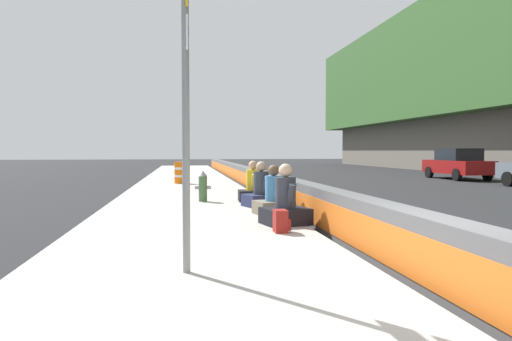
% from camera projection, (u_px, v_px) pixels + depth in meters
% --- Properties ---
extents(ground_plane, '(160.00, 160.00, 0.00)m').
position_uv_depth(ground_plane, '(442.00, 295.00, 5.02)').
color(ground_plane, '#232326').
rests_on(ground_plane, ground).
extents(sidewalk_strip, '(80.00, 4.40, 0.14)m').
position_uv_depth(sidewalk_strip, '(200.00, 301.00, 4.60)').
color(sidewalk_strip, '#A8A59E').
rests_on(sidewalk_strip, ground_plane).
extents(jersey_barrier, '(76.00, 0.45, 0.85)m').
position_uv_depth(jersey_barrier, '(442.00, 257.00, 5.00)').
color(jersey_barrier, '#545456').
rests_on(jersey_barrier, ground_plane).
extents(route_sign_post, '(0.44, 0.09, 3.60)m').
position_uv_depth(route_sign_post, '(186.00, 98.00, 5.33)').
color(route_sign_post, gray).
rests_on(route_sign_post, sidewalk_strip).
extents(fire_hydrant, '(0.26, 0.46, 0.88)m').
position_uv_depth(fire_hydrant, '(203.00, 186.00, 12.97)').
color(fire_hydrant, '#47663D').
rests_on(fire_hydrant, sidewalk_strip).
extents(seated_person_foreground, '(0.91, 1.01, 1.20)m').
position_uv_depth(seated_person_foreground, '(285.00, 205.00, 8.94)').
color(seated_person_foreground, black).
rests_on(seated_person_foreground, sidewalk_strip).
extents(seated_person_middle, '(0.84, 0.94, 1.13)m').
position_uv_depth(seated_person_middle, '(274.00, 199.00, 10.37)').
color(seated_person_middle, '#706651').
rests_on(seated_person_middle, sidewalk_strip).
extents(seated_person_rear, '(0.94, 1.02, 1.17)m').
position_uv_depth(seated_person_rear, '(261.00, 192.00, 11.82)').
color(seated_person_rear, '#23284C').
rests_on(seated_person_rear, sidewalk_strip).
extents(seated_person_far, '(0.75, 0.87, 1.16)m').
position_uv_depth(seated_person_far, '(253.00, 188.00, 13.07)').
color(seated_person_far, black).
rests_on(seated_person_far, sidewalk_strip).
extents(backpack, '(0.32, 0.28, 0.40)m').
position_uv_depth(backpack, '(281.00, 221.00, 8.07)').
color(backpack, maroon).
rests_on(backpack, sidewalk_strip).
extents(construction_barrel, '(0.54, 0.54, 0.95)m').
position_uv_depth(construction_barrel, '(180.00, 173.00, 20.09)').
color(construction_barrel, orange).
rests_on(construction_barrel, sidewalk_strip).
extents(parked_car_fourth, '(4.56, 2.06, 1.71)m').
position_uv_depth(parked_car_fourth, '(457.00, 164.00, 25.22)').
color(parked_car_fourth, maroon).
rests_on(parked_car_fourth, ground_plane).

